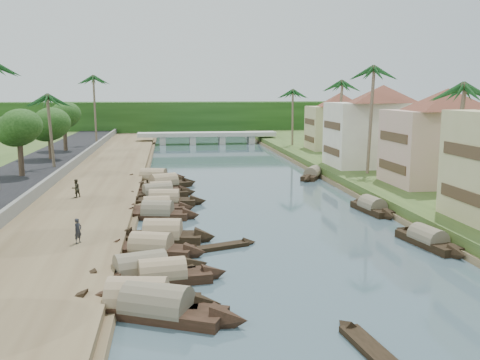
{
  "coord_description": "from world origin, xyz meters",
  "views": [
    {
      "loc": [
        -7.92,
        -36.92,
        10.56
      ],
      "look_at": [
        -1.01,
        14.32,
        2.0
      ],
      "focal_mm": 40.0,
      "sensor_mm": 36.0,
      "label": 1
    }
  ],
  "objects": [
    {
      "name": "ground",
      "position": [
        0.0,
        0.0,
        0.0
      ],
      "size": [
        220.0,
        220.0,
        0.0
      ],
      "primitive_type": "plane",
      "color": "#3C515A",
      "rests_on": "ground"
    },
    {
      "name": "left_bank",
      "position": [
        -16.0,
        20.0,
        0.4
      ],
      "size": [
        10.0,
        180.0,
        0.8
      ],
      "primitive_type": "cube",
      "color": "brown",
      "rests_on": "ground"
    },
    {
      "name": "right_bank",
      "position": [
        19.0,
        20.0,
        0.6
      ],
      "size": [
        16.0,
        180.0,
        1.2
      ],
      "primitive_type": "cube",
      "color": "#30491D",
      "rests_on": "ground"
    },
    {
      "name": "road",
      "position": [
        -24.5,
        20.0,
        0.7
      ],
      "size": [
        8.0,
        180.0,
        1.4
      ],
      "primitive_type": "cube",
      "color": "black",
      "rests_on": "ground"
    },
    {
      "name": "retaining_wall",
      "position": [
        -20.2,
        20.0,
        1.35
      ],
      "size": [
        0.4,
        180.0,
        1.1
      ],
      "primitive_type": "cube",
      "color": "slate",
      "rests_on": "left_bank"
    },
    {
      "name": "treeline",
      "position": [
        0.0,
        100.0,
        4.0
      ],
      "size": [
        120.0,
        14.0,
        8.0
      ],
      "color": "#15320D",
      "rests_on": "ground"
    },
    {
      "name": "bridge",
      "position": [
        0.0,
        72.0,
        1.72
      ],
      "size": [
        28.0,
        4.0,
        2.4
      ],
      "color": "#A9AA9F",
      "rests_on": "ground"
    },
    {
      "name": "building_mid",
      "position": [
        19.99,
        14.0,
        6.13
      ],
      "size": [
        14.11,
        14.11,
        9.7
      ],
      "color": "tan",
      "rests_on": "right_bank"
    },
    {
      "name": "building_far",
      "position": [
        18.99,
        28.0,
        6.38
      ],
      "size": [
        15.59,
        15.59,
        10.2
      ],
      "color": "#ECE8CD",
      "rests_on": "right_bank"
    },
    {
      "name": "building_distant",
      "position": [
        19.99,
        48.0,
        5.88
      ],
      "size": [
        12.62,
        12.62,
        9.2
      ],
      "color": "tan",
      "rests_on": "right_bank"
    },
    {
      "name": "sampan_0",
      "position": [
        -8.61,
        -12.65,
        0.42
      ],
      "size": [
        9.16,
        5.56,
        2.4
      ],
      "rotation": [
        0.0,
        0.0,
        -0.43
      ],
      "color": "black",
      "rests_on": "ground"
    },
    {
      "name": "sampan_1",
      "position": [
        -9.57,
        -11.79,
        0.42
      ],
      "size": [
        8.66,
        3.2,
        2.48
      ],
      "rotation": [
        0.0,
        0.0,
        -0.15
      ],
      "color": "black",
      "rests_on": "ground"
    },
    {
      "name": "sampan_2",
      "position": [
        -8.4,
        -8.13,
        0.41
      ],
      "size": [
        7.74,
        2.57,
        2.03
      ],
      "rotation": [
        0.0,
        0.0,
        0.14
      ],
      "color": "black",
      "rests_on": "ground"
    },
    {
      "name": "sampan_3",
      "position": [
        -9.62,
        -7.22,
        0.42
      ],
      "size": [
        8.56,
        4.18,
        2.26
      ],
      "rotation": [
        0.0,
        0.0,
        0.3
      ],
      "color": "black",
      "rests_on": "ground"
    },
    {
      "name": "sampan_4",
      "position": [
        -9.18,
        -2.69,
        0.42
      ],
      "size": [
        7.78,
        3.87,
        2.18
      ],
      "rotation": [
        0.0,
        0.0,
        -0.3
      ],
      "color": "black",
      "rests_on": "ground"
    },
    {
      "name": "sampan_5",
      "position": [
        -8.43,
        0.42,
        0.42
      ],
      "size": [
        7.94,
        2.99,
        2.45
      ],
      "rotation": [
        0.0,
        0.0,
        -0.14
      ],
      "color": "black",
      "rests_on": "ground"
    },
    {
      "name": "sampan_6",
      "position": [
        -8.93,
        7.63,
        0.42
      ],
      "size": [
        7.56,
        3.16,
        2.21
      ],
      "rotation": [
        0.0,
        0.0,
        -0.2
      ],
      "color": "black",
      "rests_on": "ground"
    },
    {
      "name": "sampan_7",
      "position": [
        -8.39,
        13.01,
        0.41
      ],
      "size": [
        8.27,
        2.33,
        2.17
      ],
      "rotation": [
        0.0,
        0.0,
        -0.08
      ],
      "color": "black",
      "rests_on": "ground"
    },
    {
      "name": "sampan_8",
      "position": [
        -9.04,
        9.79,
        0.41
      ],
      "size": [
        6.82,
        2.04,
        2.11
      ],
      "rotation": [
        0.0,
        0.0,
        0.05
      ],
      "color": "black",
      "rests_on": "ground"
    },
    {
      "name": "sampan_9",
      "position": [
        -9.09,
        16.6,
        0.41
      ],
      "size": [
        8.39,
        3.68,
        2.1
      ],
      "rotation": [
        0.0,
        0.0,
        0.26
      ],
      "color": "black",
      "rests_on": "ground"
    },
    {
      "name": "sampan_10",
      "position": [
        -8.82,
        18.44,
        0.41
      ],
      "size": [
        6.77,
        2.8,
        1.88
      ],
      "rotation": [
        0.0,
        0.0,
        0.22
      ],
      "color": "black",
      "rests_on": "ground"
    },
    {
      "name": "sampan_11",
      "position": [
        -8.51,
        22.16,
        0.42
      ],
      "size": [
        8.3,
        5.07,
        2.36
      ],
      "rotation": [
        0.0,
        0.0,
        0.42
      ],
      "color": "black",
      "rests_on": "ground"
    },
    {
      "name": "sampan_12",
      "position": [
        -9.52,
        28.37,
        0.4
      ],
      "size": [
        7.71,
        3.19,
        1.86
      ],
      "rotation": [
        0.0,
        0.0,
        -0.25
      ],
      "color": "black",
      "rests_on": "ground"
    },
    {
      "name": "sampan_13",
      "position": [
        -9.79,
        26.39,
        0.42
      ],
      "size": [
        8.65,
        3.56,
        2.31
      ],
      "rotation": [
        0.0,
        0.0,
        -0.22
      ],
      "color": "black",
      "rests_on": "ground"
    },
    {
      "name": "sampan_14",
      "position": [
        9.77,
        -3.18,
        0.41
      ],
      "size": [
        2.73,
        7.88,
        1.92
      ],
      "rotation": [
        0.0,
        0.0,
        1.74
      ],
      "color": "black",
      "rests_on": "ground"
    },
    {
      "name": "sampan_15",
      "position": [
        9.9,
        7.4,
        0.41
      ],
      "size": [
        2.46,
        7.42,
        1.99
      ],
      "rotation": [
        0.0,
        0.0,
        1.71
      ],
      "color": "black",
      "rests_on": "ground"
    },
    {
      "name": "sampan_16",
      "position": [
        9.75,
        26.6,
        0.41
      ],
      "size": [
        5.28,
        8.02,
        2.05
      ],
      "rotation": [
        0.0,
        0.0,
        1.08
      ],
      "color": "black",
      "rests_on": "ground"
    },
    {
      "name": "canoe_0",
      "position": [
        0.21,
        -17.79,
        0.1
      ],
      "size": [
        1.81,
        6.98,
        0.91
      ],
      "rotation": [
        0.0,
        0.0,
        1.7
      ],
      "color": "black",
      "rests_on": "ground"
    },
    {
      "name": "canoe_1",
      "position": [
        -4.56,
        -1.89,
        0.1
      ],
      "size": [
        5.56,
        2.79,
        0.9
      ],
      "rotation": [
        0.0,
        0.0,
        0.35
      ],
      "color": "black",
      "rests_on": "ground"
    },
    {
      "name": "canoe_2",
      "position": [
        -9.42,
        23.37,
        0.1
      ],
      "size": [
        5.63,
        2.16,
        0.81
      ],
      "rotation": [
        0.0,
        0.0,
        -0.25
      ],
      "color": "black",
      "rests_on": "ground"
    },
    {
      "name": "palm_1",
      "position": [
        16.0,
        5.2,
        10.83
      ],
      "size": [
        3.2,
        3.2,
        11.41
      ],
      "color": "#76644E",
      "rests_on": "ground"
    },
    {
      "name": "palm_2",
      "position": [
        15.0,
        21.84,
        12.9
      ],
      "size": [
        3.2,
        3.2,
        13.57
      ],
      "color": "#76644E",
      "rests_on": "ground"
    },
    {
      "name": "palm_3",
      "position": [
        16.0,
        36.4,
        11.64
      ],
      "size": [
        3.2,
        3.2,
        12.26
      ],
      "color": "#76644E",
      "rests_on": "ground"
    },
    {
      "name": "palm_6",
      "position": [
        -22.0,
        30.78,
        9.84
      ],
      "size": [
        3.2,
        3.2,
        10.19
      ],
      "color": "#76644E",
      "rests_on": "ground"
    },
    {
      "name": "palm_7",
      "position": [
        14.0,
        55.86,
        10.5
      ],
      "size": [
        3.2,
        3.2,
        11.07
      ],
      "color": "#76644E",
      "rests_on": "ground"
    },
    {
      "name": "palm_8",
      "position": [
        -20.5,
        59.85,
        12.81
      ],
      "size": [
        3.2,
        3.2,
        13.27
      ],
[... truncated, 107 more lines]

